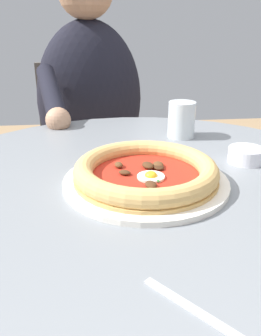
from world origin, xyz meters
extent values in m
cylinder|color=gray|center=(0.00, 0.00, 0.70)|extent=(0.95, 0.95, 0.04)
cylinder|color=slate|center=(0.00, 0.00, 0.35)|extent=(0.10, 0.10, 0.66)
cylinder|color=white|center=(0.00, 0.00, 0.73)|extent=(0.30, 0.30, 0.01)
cylinder|color=tan|center=(0.00, 0.00, 0.73)|extent=(0.26, 0.26, 0.01)
torus|color=tan|center=(0.00, 0.00, 0.75)|extent=(0.26, 0.26, 0.03)
cylinder|color=red|center=(0.00, 0.00, 0.74)|extent=(0.24, 0.24, 0.00)
cylinder|color=white|center=(-0.02, -0.01, 0.74)|extent=(0.05, 0.05, 0.00)
ellipsoid|color=yellow|center=(-0.02, -0.01, 0.75)|extent=(0.02, 0.02, 0.02)
ellipsoid|color=#4C2D19|center=(-0.06, 0.00, 0.75)|extent=(0.03, 0.02, 0.01)
ellipsoid|color=#3D2314|center=(0.02, -0.03, 0.75)|extent=(0.03, 0.02, 0.01)
ellipsoid|color=#3D2314|center=(-0.02, -0.10, 0.75)|extent=(0.03, 0.02, 0.01)
ellipsoid|color=#4C2D19|center=(0.00, 0.04, 0.75)|extent=(0.02, 0.03, 0.01)
ellipsoid|color=brown|center=(0.03, -0.03, 0.75)|extent=(0.03, 0.02, 0.01)
ellipsoid|color=brown|center=(0.04, 0.05, 0.75)|extent=(0.02, 0.02, 0.01)
ellipsoid|color=#4C2D19|center=(0.03, -0.01, 0.75)|extent=(0.03, 0.03, 0.01)
ellipsoid|color=#2D6B28|center=(-0.04, -0.02, 0.74)|extent=(0.01, 0.01, 0.00)
ellipsoid|color=#2D6B28|center=(-0.04, 0.00, 0.74)|extent=(0.01, 0.01, 0.00)
ellipsoid|color=#2D6B28|center=(-0.09, 0.01, 0.74)|extent=(0.01, 0.01, 0.00)
cylinder|color=silver|center=(0.27, -0.13, 0.77)|extent=(0.07, 0.07, 0.09)
cylinder|color=silver|center=(0.27, -0.13, 0.73)|extent=(0.06, 0.06, 0.02)
cylinder|color=white|center=(0.08, -0.22, 0.74)|extent=(0.07, 0.07, 0.03)
cylinder|color=olive|center=(0.08, -0.22, 0.74)|extent=(0.06, 0.06, 0.01)
cube|color=#BCBCC1|center=(-0.33, -0.02, 0.72)|extent=(0.15, 0.13, 0.00)
cube|color=#282833|center=(0.71, 0.10, 0.23)|extent=(0.32, 0.38, 0.45)
ellipsoid|color=black|center=(0.71, 0.10, 0.73)|extent=(0.27, 0.40, 0.55)
cylinder|color=black|center=(0.49, 0.21, 0.79)|extent=(0.27, 0.11, 0.16)
sphere|color=tan|center=(0.39, 0.19, 0.74)|extent=(0.07, 0.07, 0.07)
cube|color=#504A45|center=(0.76, 0.11, 0.48)|extent=(0.47, 0.47, 0.02)
cube|color=#504A45|center=(0.96, 0.13, 0.66)|extent=(0.08, 0.37, 0.35)
cylinder|color=#4C4742|center=(0.55, 0.27, 0.23)|extent=(0.02, 0.02, 0.47)
cylinder|color=#4C4742|center=(0.60, -0.11, 0.23)|extent=(0.02, 0.02, 0.47)
cylinder|color=#4C4742|center=(0.92, 0.32, 0.23)|extent=(0.02, 0.02, 0.47)
cylinder|color=#4C4742|center=(0.98, -0.06, 0.23)|extent=(0.02, 0.02, 0.47)
camera|label=1|loc=(-0.58, 0.09, 1.00)|focal=37.89mm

